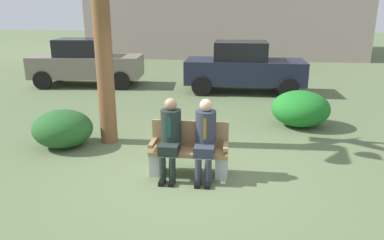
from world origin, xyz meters
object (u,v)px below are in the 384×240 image
at_px(seated_man_left, 170,134).
at_px(shrub_near_bench, 63,129).
at_px(park_bench, 189,152).
at_px(shrub_mid_lawn, 301,109).
at_px(parked_car_near, 86,62).
at_px(seated_man_right, 205,135).
at_px(parked_car_far, 244,67).

relative_size(seated_man_left, shrub_near_bench, 1.09).
bearing_deg(park_bench, shrub_mid_lawn, 52.56).
bearing_deg(parked_car_near, park_bench, -56.25).
bearing_deg(seated_man_right, parked_car_far, 84.33).
xyz_separation_m(shrub_near_bench, shrub_mid_lawn, (5.01, 2.02, 0.05)).
xyz_separation_m(park_bench, shrub_near_bench, (-2.73, 0.96, -0.01)).
height_order(seated_man_left, shrub_near_bench, seated_man_left).
height_order(park_bench, parked_car_far, parked_car_far).
bearing_deg(parked_car_near, shrub_mid_lawn, -30.21).
distance_m(seated_man_right, parked_car_far, 6.77).
bearing_deg(shrub_near_bench, parked_car_near, 108.03).
bearing_deg(parked_car_far, seated_man_left, -100.50).
bearing_deg(parked_car_far, shrub_near_bench, -122.95).
bearing_deg(park_bench, parked_car_far, 81.89).
relative_size(park_bench, parked_car_far, 0.33).
xyz_separation_m(park_bench, parked_car_far, (0.94, 6.62, 0.44)).
height_order(seated_man_right, shrub_mid_lawn, seated_man_right).
relative_size(shrub_near_bench, parked_car_near, 0.30).
bearing_deg(parked_car_near, parked_car_far, -4.28).
distance_m(shrub_near_bench, parked_car_far, 6.77).
height_order(seated_man_left, parked_car_near, parked_car_near).
distance_m(park_bench, parked_car_near, 8.49).
height_order(seated_man_left, seated_man_right, seated_man_right).
distance_m(seated_man_left, shrub_mid_lawn, 4.04).
height_order(shrub_near_bench, shrub_mid_lawn, shrub_mid_lawn).
height_order(park_bench, parked_car_near, parked_car_near).
height_order(park_bench, seated_man_right, seated_man_right).
xyz_separation_m(shrub_mid_lawn, parked_car_far, (-1.34, 3.65, 0.41)).
bearing_deg(parked_car_far, parked_car_near, 175.72).
distance_m(seated_man_left, seated_man_right, 0.58).
relative_size(seated_man_left, seated_man_right, 1.00).
xyz_separation_m(seated_man_right, shrub_near_bench, (-3.00, 1.08, -0.36)).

